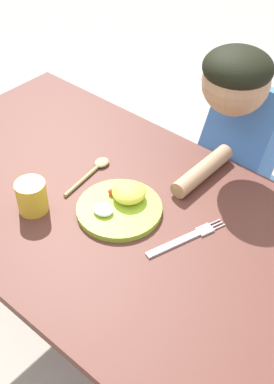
# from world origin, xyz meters

# --- Properties ---
(ground_plane) EXTENTS (8.00, 8.00, 0.00)m
(ground_plane) POSITION_xyz_m (0.00, 0.00, 0.00)
(ground_plane) COLOR #B1A797
(dining_table) EXTENTS (1.42, 0.74, 0.71)m
(dining_table) POSITION_xyz_m (0.00, 0.00, 0.60)
(dining_table) COLOR #582D24
(dining_table) RESTS_ON ground_plane
(plate) EXTENTS (0.22, 0.22, 0.06)m
(plate) POSITION_xyz_m (-0.01, 0.01, 0.73)
(plate) COLOR #98BC30
(plate) RESTS_ON dining_table
(fork) EXTENTS (0.09, 0.22, 0.01)m
(fork) POSITION_xyz_m (0.18, 0.03, 0.71)
(fork) COLOR silver
(fork) RESTS_ON dining_table
(spoon) EXTENTS (0.05, 0.19, 0.01)m
(spoon) POSITION_xyz_m (-0.17, 0.08, 0.72)
(spoon) COLOR tan
(spoon) RESTS_ON dining_table
(drinking_cup) EXTENTS (0.08, 0.08, 0.09)m
(drinking_cup) POSITION_xyz_m (-0.18, -0.14, 0.75)
(drinking_cup) COLOR gold
(drinking_cup) RESTS_ON dining_table
(person) EXTENTS (0.21, 0.45, 1.05)m
(person) POSITION_xyz_m (0.07, 0.46, 0.59)
(person) COLOR #344E65
(person) RESTS_ON ground_plane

